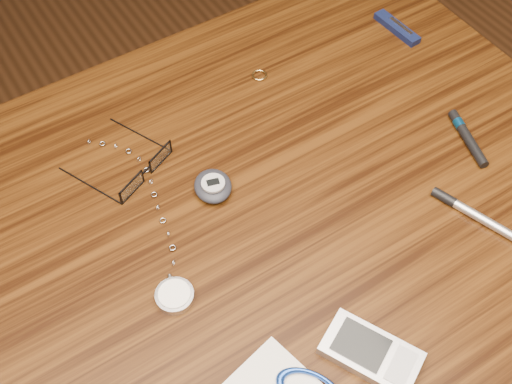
# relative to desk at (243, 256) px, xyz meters

# --- Properties ---
(desk) EXTENTS (1.00, 0.70, 0.75)m
(desk) POSITION_rel_desk_xyz_m (0.00, 0.00, 0.00)
(desk) COLOR #381D08
(desk) RESTS_ON ground
(eyeglasses) EXTENTS (0.14, 0.14, 0.02)m
(eyeglasses) POSITION_rel_desk_xyz_m (-0.08, 0.12, 0.11)
(eyeglasses) COLOR black
(eyeglasses) RESTS_ON desk
(gold_ring) EXTENTS (0.03, 0.03, 0.00)m
(gold_ring) POSITION_rel_desk_xyz_m (0.15, 0.20, 0.10)
(gold_ring) COLOR tan
(gold_ring) RESTS_ON desk
(pocket_watch) EXTENTS (0.08, 0.30, 0.01)m
(pocket_watch) POSITION_rel_desk_xyz_m (-0.12, -0.05, 0.11)
(pocket_watch) COLOR #B7B6BB
(pocket_watch) RESTS_ON desk
(pda_phone) EXTENTS (0.10, 0.12, 0.02)m
(pda_phone) POSITION_rel_desk_xyz_m (0.02, -0.23, 0.11)
(pda_phone) COLOR #ABABAF
(pda_phone) RESTS_ON desk
(pedometer) EXTENTS (0.06, 0.07, 0.02)m
(pedometer) POSITION_rel_desk_xyz_m (-0.01, 0.05, 0.11)
(pedometer) COLOR black
(pedometer) RESTS_ON desk
(pocket_knife) EXTENTS (0.02, 0.09, 0.01)m
(pocket_knife) POSITION_rel_desk_xyz_m (0.39, 0.17, 0.11)
(pocket_knife) COLOR #0F1438
(pocket_knife) RESTS_ON desk
(silver_pen) EXTENTS (0.06, 0.14, 0.01)m
(silver_pen) POSITION_rel_desk_xyz_m (0.25, -0.16, 0.11)
(silver_pen) COLOR silver
(silver_pen) RESTS_ON desk
(black_blue_pen) EXTENTS (0.04, 0.10, 0.01)m
(black_blue_pen) POSITION_rel_desk_xyz_m (0.33, -0.06, 0.11)
(black_blue_pen) COLOR black
(black_blue_pen) RESTS_ON desk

